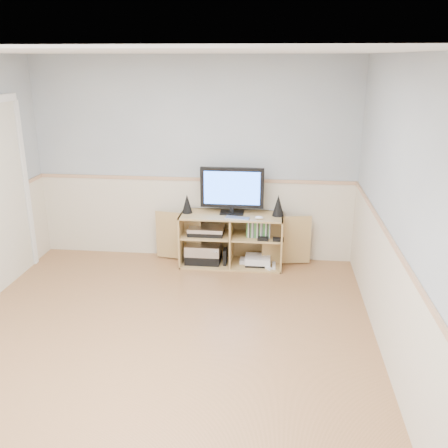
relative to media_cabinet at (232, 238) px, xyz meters
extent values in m
cube|color=tan|center=(-0.49, -2.04, -0.34)|extent=(4.00, 4.50, 0.02)
cube|color=white|center=(-0.49, -2.04, 2.18)|extent=(4.00, 4.50, 0.02)
cube|color=#B0BABF|center=(1.52, -2.04, 0.92)|extent=(0.02, 4.50, 2.50)
cube|color=#B0BABF|center=(-0.49, 0.22, 0.92)|extent=(4.00, 0.02, 2.50)
cube|color=beige|center=(-0.49, 0.20, 0.17)|extent=(4.00, 0.01, 1.00)
cube|color=tan|center=(-0.49, 0.19, 0.69)|extent=(4.00, 0.02, 0.04)
cube|color=beige|center=(-2.47, -0.74, 0.67)|extent=(0.03, 0.82, 2.00)
cube|color=tan|center=(0.00, -0.06, -0.32)|extent=(1.25, 0.47, 0.02)
cube|color=tan|center=(0.00, -0.06, 0.31)|extent=(1.25, 0.47, 0.02)
cube|color=tan|center=(-0.61, -0.06, -0.01)|extent=(0.02, 0.47, 0.65)
cube|color=tan|center=(0.61, -0.06, -0.01)|extent=(0.02, 0.47, 0.65)
cube|color=tan|center=(0.00, 0.17, -0.01)|extent=(1.25, 0.02, 0.65)
cube|color=tan|center=(0.00, -0.06, -0.01)|extent=(0.02, 0.45, 0.61)
cube|color=tan|center=(-0.31, -0.06, 0.05)|extent=(0.59, 0.43, 0.02)
cube|color=tan|center=(0.31, -0.06, 0.05)|extent=(0.59, 0.43, 0.02)
cube|color=tan|center=(-0.68, 0.01, -0.01)|extent=(0.60, 0.12, 0.61)
cube|color=tan|center=(0.68, 0.01, -0.01)|extent=(0.60, 0.12, 0.61)
cube|color=black|center=(0.00, -0.01, 0.33)|extent=(0.29, 0.18, 0.02)
cube|color=black|center=(0.00, -0.01, 0.37)|extent=(0.05, 0.04, 0.06)
cube|color=black|center=(0.00, -0.01, 0.64)|extent=(0.77, 0.05, 0.49)
cube|color=blue|center=(0.00, -0.03, 0.64)|extent=(0.67, 0.01, 0.40)
cone|color=black|center=(-0.55, -0.04, 0.43)|extent=(0.13, 0.13, 0.23)
cone|color=black|center=(0.56, -0.04, 0.45)|extent=(0.14, 0.14, 0.26)
cube|color=silver|center=(0.08, -0.20, 0.32)|extent=(0.30, 0.16, 0.01)
ellipsoid|color=white|center=(0.34, -0.20, 0.34)|extent=(0.10, 0.07, 0.04)
cube|color=black|center=(-0.35, -0.06, -0.26)|extent=(0.43, 0.32, 0.11)
cube|color=silver|center=(-0.35, -0.06, -0.14)|extent=(0.43, 0.32, 0.13)
cube|color=black|center=(-0.31, -0.06, 0.08)|extent=(0.43, 0.30, 0.05)
cube|color=silver|center=(-0.31, -0.06, 0.13)|extent=(0.43, 0.30, 0.05)
cube|color=black|center=(-0.07, -0.11, -0.21)|extent=(0.04, 0.14, 0.20)
cube|color=white|center=(0.21, -0.03, -0.29)|extent=(0.21, 0.16, 0.05)
cube|color=black|center=(0.33, -0.08, -0.30)|extent=(0.30, 0.24, 0.03)
cube|color=white|center=(0.33, -0.08, -0.24)|extent=(0.31, 0.26, 0.08)
cube|color=white|center=(0.53, -0.16, -0.30)|extent=(0.04, 0.14, 0.03)
cube|color=white|center=(0.51, 0.00, -0.30)|extent=(0.09, 0.15, 0.03)
cube|color=#3F8C3F|center=(0.33, -0.08, 0.15)|extent=(0.28, 0.14, 0.19)
cube|color=white|center=(0.51, 0.19, 0.27)|extent=(0.12, 0.03, 0.12)
camera|label=1|loc=(0.53, -5.79, 2.13)|focal=40.00mm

